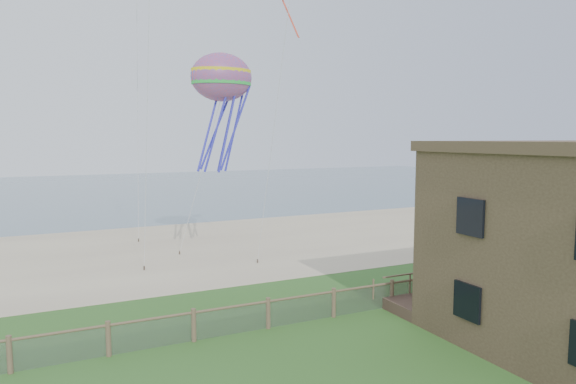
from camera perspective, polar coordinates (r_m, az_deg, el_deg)
sand_beach at (r=35.71m, az=-12.54°, el=-6.26°), size 72.00×20.00×0.02m
ocean at (r=78.78m, az=-19.85°, el=0.19°), size 160.00×68.00×0.02m
chainlink_fence at (r=20.84m, az=-2.22°, el=-13.50°), size 36.20×0.20×1.25m
motel_deck at (r=27.83m, az=24.47°, el=-9.65°), size 15.00×2.00×0.50m
picnic_table at (r=22.32m, az=17.49°, el=-12.98°), size 1.77×1.41×0.70m
octopus_kite at (r=31.02m, az=-7.35°, el=9.01°), size 4.03×3.18×7.45m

